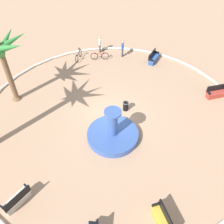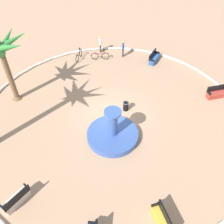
{
  "view_description": "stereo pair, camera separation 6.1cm",
  "coord_description": "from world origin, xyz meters",
  "px_view_note": "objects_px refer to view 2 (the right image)",
  "views": [
    {
      "loc": [
        -4.25,
        11.92,
        12.76
      ],
      "look_at": [
        -0.22,
        0.56,
        1.0
      ],
      "focal_mm": 39.51,
      "sensor_mm": 36.0,
      "label": 1
    },
    {
      "loc": [
        -4.31,
        11.9,
        12.76
      ],
      "look_at": [
        -0.22,
        0.56,
        1.0
      ],
      "focal_mm": 39.51,
      "sensor_mm": 36.0,
      "label": 2
    }
  ],
  "objects_px": {
    "bench_east": "(154,59)",
    "bench_southwest": "(216,94)",
    "bench_west": "(17,200)",
    "person_cyclist_photo": "(100,44)",
    "fountain": "(113,134)",
    "bicycle_red_frame": "(100,56)",
    "palm_tree_near_fountain": "(1,52)",
    "bench_southeast": "(162,221)",
    "trash_bin": "(126,106)",
    "bicycle_by_lamppost": "(79,55)",
    "person_cyclist_helmet": "(123,48)"
  },
  "relations": [
    {
      "from": "bench_east",
      "to": "bench_southwest",
      "type": "bearing_deg",
      "value": 150.21
    },
    {
      "from": "bench_west",
      "to": "person_cyclist_photo",
      "type": "bearing_deg",
      "value": -84.27
    },
    {
      "from": "fountain",
      "to": "bicycle_red_frame",
      "type": "relative_size",
      "value": 2.1
    },
    {
      "from": "palm_tree_near_fountain",
      "to": "bench_east",
      "type": "xyz_separation_m",
      "value": [
        -8.9,
        -8.72,
        -3.76
      ]
    },
    {
      "from": "palm_tree_near_fountain",
      "to": "bench_southeast",
      "type": "bearing_deg",
      "value": 155.55
    },
    {
      "from": "trash_bin",
      "to": "bench_west",
      "type": "bearing_deg",
      "value": 69.95
    },
    {
      "from": "palm_tree_near_fountain",
      "to": "bicycle_by_lamppost",
      "type": "relative_size",
      "value": 3.06
    },
    {
      "from": "bench_southeast",
      "to": "bench_southwest",
      "type": "relative_size",
      "value": 0.98
    },
    {
      "from": "bench_southwest",
      "to": "trash_bin",
      "type": "distance_m",
      "value": 7.3
    },
    {
      "from": "bench_east",
      "to": "person_cyclist_photo",
      "type": "bearing_deg",
      "value": 0.02
    },
    {
      "from": "bench_southwest",
      "to": "bicycle_red_frame",
      "type": "height_order",
      "value": "bench_southwest"
    },
    {
      "from": "bench_southwest",
      "to": "trash_bin",
      "type": "relative_size",
      "value": 2.2
    },
    {
      "from": "bicycle_by_lamppost",
      "to": "person_cyclist_photo",
      "type": "height_order",
      "value": "person_cyclist_photo"
    },
    {
      "from": "bicycle_by_lamppost",
      "to": "bench_southeast",
      "type": "bearing_deg",
      "value": 129.81
    },
    {
      "from": "bench_southwest",
      "to": "person_cyclist_helmet",
      "type": "bearing_deg",
      "value": -20.4
    },
    {
      "from": "bench_west",
      "to": "person_cyclist_helmet",
      "type": "relative_size",
      "value": 1.05
    },
    {
      "from": "fountain",
      "to": "person_cyclist_helmet",
      "type": "distance_m",
      "value": 10.24
    },
    {
      "from": "bicycle_red_frame",
      "to": "bicycle_by_lamppost",
      "type": "relative_size",
      "value": 0.95
    },
    {
      "from": "bench_southeast",
      "to": "trash_bin",
      "type": "relative_size",
      "value": 2.16
    },
    {
      "from": "palm_tree_near_fountain",
      "to": "bicycle_by_lamppost",
      "type": "distance_m",
      "value": 8.07
    },
    {
      "from": "fountain",
      "to": "bench_west",
      "type": "relative_size",
      "value": 2.03
    },
    {
      "from": "bench_southeast",
      "to": "trash_bin",
      "type": "distance_m",
      "value": 8.48
    },
    {
      "from": "trash_bin",
      "to": "bicycle_by_lamppost",
      "type": "distance_m",
      "value": 8.15
    },
    {
      "from": "bench_west",
      "to": "bicycle_by_lamppost",
      "type": "relative_size",
      "value": 0.98
    },
    {
      "from": "bench_southwest",
      "to": "person_cyclist_photo",
      "type": "distance_m",
      "value": 11.56
    },
    {
      "from": "fountain",
      "to": "palm_tree_near_fountain",
      "type": "relative_size",
      "value": 0.65
    },
    {
      "from": "bench_southeast",
      "to": "bicycle_red_frame",
      "type": "xyz_separation_m",
      "value": [
        8.55,
        -13.16,
        0.04
      ]
    },
    {
      "from": "bench_southeast",
      "to": "bicycle_red_frame",
      "type": "relative_size",
      "value": 0.97
    },
    {
      "from": "trash_bin",
      "to": "bicycle_red_frame",
      "type": "height_order",
      "value": "bicycle_red_frame"
    },
    {
      "from": "bicycle_by_lamppost",
      "to": "person_cyclist_photo",
      "type": "relative_size",
      "value": 1.07
    },
    {
      "from": "bench_southwest",
      "to": "bicycle_by_lamppost",
      "type": "height_order",
      "value": "bench_southwest"
    },
    {
      "from": "bicycle_red_frame",
      "to": "bench_east",
      "type": "bearing_deg",
      "value": -165.06
    },
    {
      "from": "trash_bin",
      "to": "person_cyclist_helmet",
      "type": "xyz_separation_m",
      "value": [
        2.52,
        -7.05,
        0.5
      ]
    },
    {
      "from": "fountain",
      "to": "bench_east",
      "type": "relative_size",
      "value": 2.05
    },
    {
      "from": "trash_bin",
      "to": "bench_east",
      "type": "bearing_deg",
      "value": -94.0
    },
    {
      "from": "bench_east",
      "to": "bench_southeast",
      "type": "height_order",
      "value": "same"
    },
    {
      "from": "palm_tree_near_fountain",
      "to": "bicycle_by_lamppost",
      "type": "xyz_separation_m",
      "value": [
        -2.13,
        -6.83,
        -3.73
      ]
    },
    {
      "from": "bicycle_by_lamppost",
      "to": "bench_west",
      "type": "bearing_deg",
      "value": 102.16
    },
    {
      "from": "bicycle_by_lamppost",
      "to": "person_cyclist_photo",
      "type": "bearing_deg",
      "value": -127.23
    },
    {
      "from": "fountain",
      "to": "bicycle_by_lamppost",
      "type": "xyz_separation_m",
      "value": [
        6.27,
        -8.06,
        0.05
      ]
    },
    {
      "from": "palm_tree_near_fountain",
      "to": "person_cyclist_helmet",
      "type": "distance_m",
      "value": 10.98
    },
    {
      "from": "person_cyclist_helmet",
      "to": "bicycle_red_frame",
      "type": "bearing_deg",
      "value": 34.57
    },
    {
      "from": "bench_east",
      "to": "trash_bin",
      "type": "distance_m",
      "value": 7.1
    },
    {
      "from": "fountain",
      "to": "bicycle_by_lamppost",
      "type": "bearing_deg",
      "value": -52.11
    },
    {
      "from": "bench_east",
      "to": "bench_west",
      "type": "bearing_deg",
      "value": 76.83
    },
    {
      "from": "fountain",
      "to": "bench_east",
      "type": "bearing_deg",
      "value": -92.87
    },
    {
      "from": "palm_tree_near_fountain",
      "to": "bicycle_by_lamppost",
      "type": "bearing_deg",
      "value": -107.34
    },
    {
      "from": "bench_southwest",
      "to": "bicycle_red_frame",
      "type": "relative_size",
      "value": 0.99
    },
    {
      "from": "bench_southwest",
      "to": "trash_bin",
      "type": "xyz_separation_m",
      "value": [
        6.23,
        3.8,
        0.04
      ]
    },
    {
      "from": "bicycle_red_frame",
      "to": "palm_tree_near_fountain",
      "type": "bearing_deg",
      "value": 61.36
    }
  ]
}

